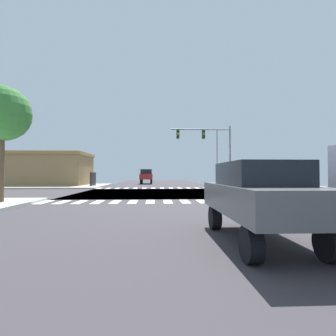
{
  "coord_description": "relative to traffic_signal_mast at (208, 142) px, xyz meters",
  "views": [
    {
      "loc": [
        -0.42,
        -22.58,
        1.6
      ],
      "look_at": [
        0.93,
        7.37,
        2.28
      ],
      "focal_mm": 28.28,
      "sensor_mm": 36.0,
      "label": 1
    }
  ],
  "objects": [
    {
      "name": "bank_building",
      "position": [
        -21.59,
        7.0,
        -2.97
      ],
      "size": [
        14.41,
        7.96,
        4.44
      ],
      "color": "olive",
      "rests_on": "ground"
    },
    {
      "name": "traffic_signal_mast",
      "position": [
        0.0,
        0.0,
        0.0
      ],
      "size": [
        6.84,
        0.55,
        7.04
      ],
      "color": "gray",
      "rests_on": "ground"
    },
    {
      "name": "pickup_queued_1",
      "position": [
        -7.4,
        13.46,
        -3.91
      ],
      "size": [
        2.0,
        5.1,
        2.35
      ],
      "rotation": [
        0.0,
        0.0,
        3.14
      ],
      "color": "black",
      "rests_on": "ground"
    },
    {
      "name": "crosswalk_near",
      "position": [
        -5.65,
        -14.26,
        -5.2
      ],
      "size": [
        13.5,
        2.0,
        0.01
      ],
      "color": "white",
      "rests_on": "ground"
    },
    {
      "name": "sidewalk_corner_ne",
      "position": [
        7.6,
        5.04,
        -5.13
      ],
      "size": [
        12.0,
        12.0,
        0.14
      ],
      "color": "#B2ADA3",
      "rests_on": "ground"
    },
    {
      "name": "sidewalk_corner_nw",
      "position": [
        -18.4,
        5.04,
        -5.13
      ],
      "size": [
        12.0,
        12.0,
        0.14
      ],
      "color": "#B5AE9E",
      "rests_on": "ground"
    },
    {
      "name": "sedan_farside_2",
      "position": [
        -3.4,
        -23.4,
        -4.08
      ],
      "size": [
        1.8,
        4.3,
        1.88
      ],
      "color": "black",
      "rests_on": "ground"
    },
    {
      "name": "street_lamp",
      "position": [
        2.5,
        7.17,
        -0.42
      ],
      "size": [
        1.78,
        0.32,
        7.98
      ],
      "color": "gray",
      "rests_on": "ground"
    },
    {
      "name": "sidewalk_tree",
      "position": [
        -13.94,
        -15.31,
        -0.44
      ],
      "size": [
        2.89,
        2.89,
        6.24
      ],
      "color": "brown",
      "rests_on": "ground"
    },
    {
      "name": "crosswalk_far",
      "position": [
        -5.65,
        0.34,
        -5.2
      ],
      "size": [
        13.5,
        2.0,
        0.01
      ],
      "color": "white",
      "rests_on": "ground"
    },
    {
      "name": "ground",
      "position": [
        -5.4,
        -6.96,
        -5.22
      ],
      "size": [
        90.0,
        90.0,
        0.05
      ],
      "color": "#3B363A"
    },
    {
      "name": "pickup_leading_2",
      "position": [
        7.18,
        -3.46,
        -3.91
      ],
      "size": [
        5.1,
        2.0,
        2.35
      ],
      "rotation": [
        0.0,
        0.0,
        4.71
      ],
      "color": "black",
      "rests_on": "ground"
    }
  ]
}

